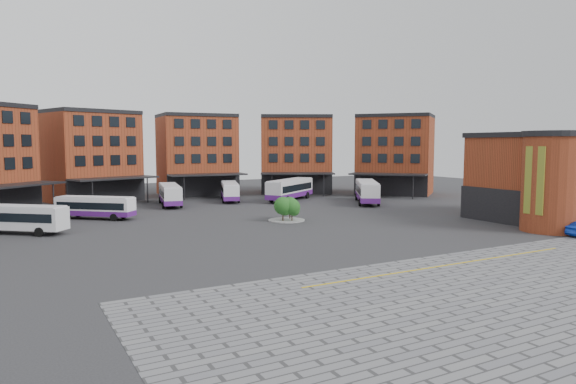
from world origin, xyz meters
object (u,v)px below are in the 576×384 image
bus_a (17,217)px  bus_f (367,191)px  tree_island (288,208)px  bus_e (290,189)px  bus_b (95,207)px  bus_c (170,194)px  bus_d (230,191)px

bus_a → bus_f: 48.74m
tree_island → bus_e: 22.60m
bus_a → bus_b: (8.59, 7.11, -0.24)m
bus_b → bus_e: bus_e is taller
bus_c → bus_d: 10.45m
bus_c → bus_f: bearing=-11.9°
bus_a → bus_d: size_ratio=0.88×
bus_c → bus_f: (27.91, -11.71, 0.17)m
tree_island → bus_d: (2.27, 23.91, -0.01)m
tree_island → bus_f: (19.86, 10.56, 0.24)m
tree_island → bus_a: size_ratio=0.46×
bus_f → bus_a: bearing=-141.9°
bus_e → tree_island: bearing=-65.3°
bus_e → bus_f: (8.73, -9.11, -0.01)m
bus_c → bus_e: size_ratio=0.98×
tree_island → bus_c: size_ratio=0.38×
bus_d → bus_e: (8.86, -4.23, 0.25)m
bus_a → bus_e: bus_e is taller
bus_c → bus_d: bearing=19.9°
tree_island → bus_d: 24.02m
bus_d → bus_f: (17.59, -13.34, 0.25)m
bus_a → bus_d: bus_d is taller
bus_b → bus_c: 15.21m
bus_c → bus_d: bus_c is taller
bus_a → bus_e: 42.12m
bus_a → tree_island: bearing=-62.0°
tree_island → bus_f: 22.50m
bus_c → bus_f: size_ratio=0.96×
tree_island → bus_d: bus_d is taller
bus_f → bus_c: bearing=-170.2°
tree_island → bus_a: 29.23m
bus_b → bus_c: bus_c is taller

